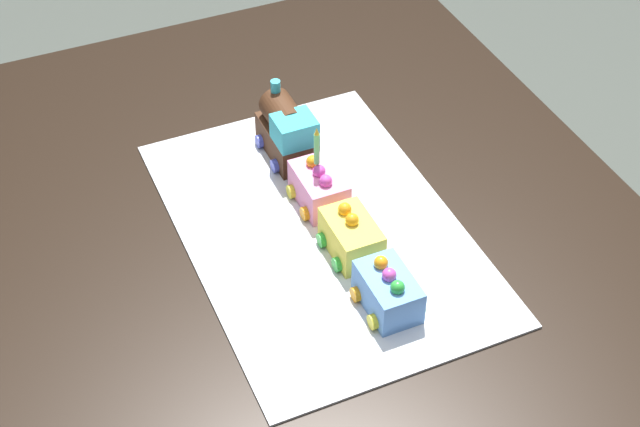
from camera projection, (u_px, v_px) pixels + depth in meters
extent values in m
cube|color=black|center=(330.00, 261.00, 1.42)|extent=(1.40, 1.00, 0.03)
cube|color=black|center=(8.00, 244.00, 1.97)|extent=(0.07, 0.07, 0.71)
cube|color=black|center=(388.00, 138.00, 2.23)|extent=(0.07, 0.07, 0.71)
cube|color=silver|center=(320.00, 229.00, 1.44)|extent=(0.60, 0.40, 0.00)
cube|color=#472816|center=(287.00, 141.00, 1.55)|extent=(0.12, 0.06, 0.05)
cylinder|color=#472816|center=(283.00, 114.00, 1.53)|extent=(0.07, 0.05, 0.05)
cube|color=#38B7C6|center=(295.00, 130.00, 1.50)|extent=(0.06, 0.06, 0.04)
cylinder|color=#38B7C6|center=(276.00, 89.00, 1.53)|extent=(0.02, 0.02, 0.03)
sphere|color=#F4EFCC|center=(271.00, 114.00, 1.59)|extent=(0.02, 0.02, 0.02)
cylinder|color=#4C59D8|center=(259.00, 141.00, 1.58)|extent=(0.02, 0.01, 0.02)
cylinder|color=#4C59D8|center=(275.00, 166.00, 1.53)|extent=(0.02, 0.01, 0.02)
cylinder|color=#D84CB2|center=(299.00, 131.00, 1.60)|extent=(0.02, 0.01, 0.02)
cylinder|color=green|center=(316.00, 154.00, 1.55)|extent=(0.02, 0.01, 0.02)
cube|color=pink|center=(319.00, 188.00, 1.46)|extent=(0.10, 0.06, 0.06)
cylinder|color=yellow|center=(291.00, 192.00, 1.48)|extent=(0.02, 0.01, 0.02)
cylinder|color=orange|center=(305.00, 214.00, 1.45)|extent=(0.02, 0.01, 0.02)
cylinder|color=#4C59D8|center=(333.00, 180.00, 1.51)|extent=(0.02, 0.01, 0.02)
cylinder|color=orange|center=(347.00, 201.00, 1.47)|extent=(0.02, 0.01, 0.02)
sphere|color=#D84CB2|center=(326.00, 181.00, 1.42)|extent=(0.02, 0.02, 0.02)
sphere|color=#D84CB2|center=(319.00, 171.00, 1.44)|extent=(0.02, 0.02, 0.02)
sphere|color=orange|center=(312.00, 162.00, 1.46)|extent=(0.02, 0.02, 0.02)
cube|color=#F4E04C|center=(351.00, 237.00, 1.39)|extent=(0.10, 0.06, 0.06)
cylinder|color=green|center=(321.00, 240.00, 1.40)|extent=(0.02, 0.01, 0.02)
cylinder|color=green|center=(337.00, 265.00, 1.37)|extent=(0.02, 0.01, 0.02)
cylinder|color=red|center=(365.00, 227.00, 1.43)|extent=(0.02, 0.01, 0.02)
cylinder|color=orange|center=(381.00, 250.00, 1.39)|extent=(0.02, 0.01, 0.02)
sphere|color=orange|center=(352.00, 220.00, 1.36)|extent=(0.02, 0.02, 0.02)
sphere|color=orange|center=(345.00, 209.00, 1.38)|extent=(0.02, 0.02, 0.02)
cube|color=#669EEA|center=(388.00, 292.00, 1.31)|extent=(0.10, 0.06, 0.06)
cylinder|color=orange|center=(355.00, 294.00, 1.33)|extent=(0.02, 0.01, 0.02)
cylinder|color=yellow|center=(373.00, 322.00, 1.29)|extent=(0.02, 0.01, 0.02)
cylinder|color=yellow|center=(401.00, 279.00, 1.35)|extent=(0.02, 0.01, 0.02)
cylinder|color=green|center=(420.00, 306.00, 1.31)|extent=(0.02, 0.01, 0.02)
sphere|color=#D84CB2|center=(389.00, 275.00, 1.28)|extent=(0.02, 0.02, 0.02)
sphere|color=green|center=(398.00, 287.00, 1.27)|extent=(0.02, 0.02, 0.02)
sphere|color=orange|center=(381.00, 263.00, 1.30)|extent=(0.02, 0.02, 0.02)
cylinder|color=#66D872|center=(317.00, 149.00, 1.42)|extent=(0.01, 0.01, 0.05)
cone|color=yellow|center=(317.00, 131.00, 1.40)|extent=(0.01, 0.01, 0.01)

